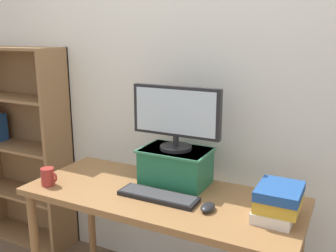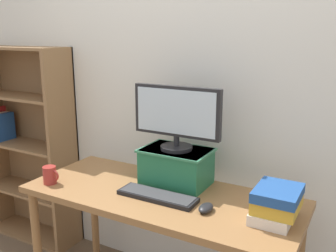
# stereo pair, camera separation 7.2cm
# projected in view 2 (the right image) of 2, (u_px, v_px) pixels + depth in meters

# --- Properties ---
(back_wall) EXTENTS (7.00, 0.08, 2.60)m
(back_wall) POSITION_uv_depth(u_px,v_px,m) (199.00, 84.00, 2.26)
(back_wall) COLOR silver
(back_wall) RESTS_ON ground_plane
(desk) EXTENTS (1.49, 0.61, 0.77)m
(desk) POSITION_uv_depth(u_px,v_px,m) (161.00, 208.00, 2.02)
(desk) COLOR olive
(desk) RESTS_ON ground_plane
(bookshelf_unit) EXTENTS (0.82, 0.28, 1.51)m
(bookshelf_unit) POSITION_uv_depth(u_px,v_px,m) (26.00, 143.00, 2.93)
(bookshelf_unit) COLOR olive
(bookshelf_unit) RESTS_ON ground_plane
(riser_box) EXTENTS (0.39, 0.27, 0.20)m
(riser_box) POSITION_uv_depth(u_px,v_px,m) (176.00, 166.00, 2.11)
(riser_box) COLOR #1E6642
(riser_box) RESTS_ON desk
(computer_monitor) EXTENTS (0.51, 0.18, 0.35)m
(computer_monitor) POSITION_uv_depth(u_px,v_px,m) (177.00, 115.00, 2.03)
(computer_monitor) COLOR black
(computer_monitor) RESTS_ON riser_box
(keyboard) EXTENTS (0.43, 0.13, 0.02)m
(keyboard) POSITION_uv_depth(u_px,v_px,m) (157.00, 196.00, 1.94)
(keyboard) COLOR black
(keyboard) RESTS_ON desk
(computer_mouse) EXTENTS (0.06, 0.10, 0.04)m
(computer_mouse) POSITION_uv_depth(u_px,v_px,m) (206.00, 208.00, 1.79)
(computer_mouse) COLOR black
(computer_mouse) RESTS_ON desk
(book_stack) EXTENTS (0.20, 0.25, 0.16)m
(book_stack) POSITION_uv_depth(u_px,v_px,m) (276.00, 203.00, 1.70)
(book_stack) COLOR silver
(book_stack) RESTS_ON desk
(coffee_mug) EXTENTS (0.11, 0.07, 0.10)m
(coffee_mug) POSITION_uv_depth(u_px,v_px,m) (50.00, 175.00, 2.12)
(coffee_mug) COLOR #9E2D28
(coffee_mug) RESTS_ON desk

